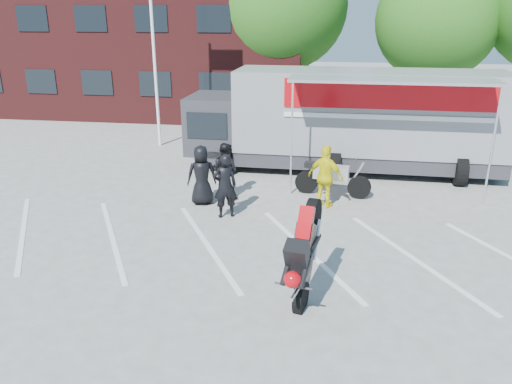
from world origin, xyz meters
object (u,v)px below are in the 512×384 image
(spectator_leather_a, at_px, (202,175))
(spectator_hivis, at_px, (326,177))
(transporter_truck, at_px, (349,170))
(parked_motorcycle, at_px, (332,195))
(spectator_leather_b, at_px, (225,186))
(tree_mid, at_px, (437,20))
(flagpole, at_px, (158,18))
(stunt_bike_rider, at_px, (309,291))
(tree_left, at_px, (284,6))
(spectator_leather_c, at_px, (225,171))

(spectator_leather_a, relative_size, spectator_hivis, 0.96)
(transporter_truck, xyz_separation_m, parked_motorcycle, (-0.57, -2.69, 0.00))
(parked_motorcycle, distance_m, spectator_leather_b, 3.66)
(transporter_truck, xyz_separation_m, spectator_leather_b, (-3.41, -4.82, 0.88))
(tree_mid, bearing_deg, flagpole, -156.03)
(flagpole, distance_m, spectator_leather_a, 8.29)
(flagpole, height_order, spectator_leather_a, flagpole)
(parked_motorcycle, distance_m, spectator_leather_a, 4.02)
(stunt_bike_rider, height_order, spectator_leather_b, spectator_leather_b)
(tree_mid, distance_m, spectator_leather_a, 14.48)
(transporter_truck, distance_m, spectator_leather_b, 5.97)
(parked_motorcycle, distance_m, stunt_bike_rider, 5.71)
(parked_motorcycle, relative_size, stunt_bike_rider, 1.08)
(tree_left, distance_m, spectator_hivis, 13.20)
(flagpole, bearing_deg, tree_mid, 23.97)
(spectator_hivis, bearing_deg, tree_mid, -88.70)
(tree_left, bearing_deg, spectator_hivis, -78.22)
(spectator_leather_a, bearing_deg, spectator_leather_c, -153.57)
(spectator_leather_b, bearing_deg, stunt_bike_rider, 99.83)
(tree_mid, height_order, stunt_bike_rider, tree_mid)
(stunt_bike_rider, xyz_separation_m, spectator_leather_c, (-2.77, 5.00, 0.85))
(stunt_bike_rider, xyz_separation_m, spectator_leather_a, (-3.33, 4.43, 0.86))
(spectator_leather_b, height_order, spectator_hivis, spectator_hivis)
(transporter_truck, height_order, spectator_leather_b, spectator_leather_b)
(flagpole, height_order, tree_mid, flagpole)
(parked_motorcycle, xyz_separation_m, stunt_bike_rider, (-0.38, -5.70, 0.00))
(transporter_truck, xyz_separation_m, stunt_bike_rider, (-0.95, -8.39, 0.00))
(tree_mid, bearing_deg, spectator_leather_b, -120.20)
(parked_motorcycle, height_order, spectator_leather_c, spectator_leather_c)
(transporter_truck, relative_size, parked_motorcycle, 4.65)
(flagpole, distance_m, spectator_leather_b, 9.31)
(spectator_leather_c, bearing_deg, stunt_bike_rider, 140.64)
(stunt_bike_rider, distance_m, spectator_hivis, 4.80)
(flagpole, xyz_separation_m, tree_left, (4.24, 6.00, 0.51))
(spectator_leather_a, height_order, spectator_hivis, spectator_hivis)
(flagpole, distance_m, parked_motorcycle, 10.00)
(transporter_truck, bearing_deg, parked_motorcycle, -101.20)
(flagpole, distance_m, spectator_leather_c, 8.12)
(tree_mid, relative_size, spectator_leather_a, 4.45)
(spectator_hivis, bearing_deg, stunt_bike_rider, 111.20)
(spectator_leather_a, bearing_deg, spectator_hivis, 165.61)
(parked_motorcycle, height_order, spectator_leather_a, spectator_leather_a)
(stunt_bike_rider, height_order, spectator_hivis, spectator_hivis)
(parked_motorcycle, relative_size, spectator_hivis, 1.31)
(spectator_leather_c, bearing_deg, spectator_leather_b, 123.91)
(flagpole, height_order, stunt_bike_rider, flagpole)
(tree_left, xyz_separation_m, spectator_leather_c, (-0.43, -11.80, -4.72))
(stunt_bike_rider, bearing_deg, tree_mid, 84.56)
(spectator_leather_a, relative_size, spectator_leather_c, 1.02)
(tree_left, height_order, tree_mid, tree_left)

